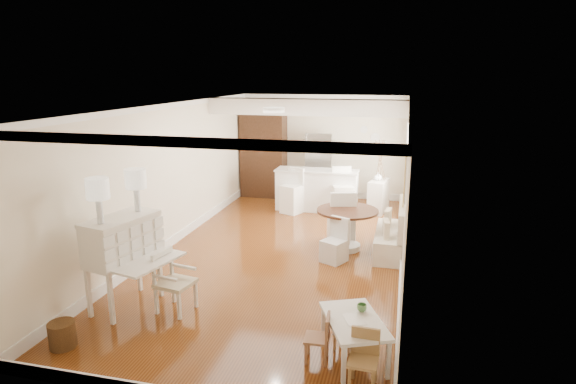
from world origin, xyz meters
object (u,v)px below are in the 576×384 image
at_px(wicker_basket, 62,335).
at_px(fridge, 331,167).
at_px(bar_stool_left, 292,191).
at_px(slip_chair_near, 334,241).
at_px(kids_chair_a, 317,337).
at_px(kids_table, 354,339).
at_px(breakfast_counter, 317,190).
at_px(pantry_cabinet, 264,155).
at_px(slip_chair_far, 341,216).
at_px(kids_chair_c, 363,360).
at_px(secretary_bureau, 124,262).
at_px(bar_stool_right, 342,192).
at_px(sideboard, 379,196).
at_px(kids_chair_b, 345,331).
at_px(dining_table, 347,230).
at_px(gustavian_armchair, 175,282).

relative_size(wicker_basket, fridge, 0.18).
bearing_deg(bar_stool_left, slip_chair_near, -39.58).
bearing_deg(kids_chair_a, kids_table, 107.06).
distance_m(kids_table, slip_chair_near, 3.07).
bearing_deg(kids_chair_a, breakfast_counter, -172.71).
xyz_separation_m(slip_chair_near, pantry_cabinet, (-2.64, 4.39, 0.74)).
height_order(kids_table, pantry_cabinet, pantry_cabinet).
bearing_deg(bar_stool_left, slip_chair_far, -27.24).
distance_m(wicker_basket, kids_chair_c, 3.74).
relative_size(secretary_bureau, bar_stool_right, 1.18).
bearing_deg(slip_chair_near, kids_chair_a, -58.38).
xyz_separation_m(kids_chair_a, slip_chair_far, (-0.30, 4.28, 0.24)).
bearing_deg(sideboard, slip_chair_far, -94.45).
bearing_deg(pantry_cabinet, kids_chair_a, -68.92).
relative_size(secretary_bureau, sideboard, 1.64).
bearing_deg(bar_stool_right, breakfast_counter, 139.38).
xyz_separation_m(kids_chair_b, dining_table, (-0.42, 3.52, 0.16)).
relative_size(kids_table, bar_stool_left, 0.93).
xyz_separation_m(wicker_basket, fridge, (2.15, 7.98, 0.73)).
bearing_deg(pantry_cabinet, wicker_basket, -91.77).
distance_m(secretary_bureau, bar_stool_left, 5.50).
relative_size(kids_chair_c, sideboard, 0.78).
height_order(kids_table, fridge, fridge).
distance_m(bar_stool_right, fridge, 1.46).
height_order(gustavian_armchair, kids_chair_b, gustavian_armchair).
xyz_separation_m(gustavian_armchair, breakfast_counter, (1.00, 5.71, 0.07)).
bearing_deg(kids_chair_a, bar_stool_left, -167.16).
relative_size(wicker_basket, slip_chair_near, 0.41).
xyz_separation_m(dining_table, bar_stool_left, (-1.63, 2.22, 0.15)).
distance_m(gustavian_armchair, dining_table, 3.73).
xyz_separation_m(kids_table, bar_stool_right, (-0.94, 6.02, 0.33)).
bearing_deg(bar_stool_left, breakfast_counter, 59.83).
distance_m(secretary_bureau, kids_chair_b, 3.32).
bearing_deg(secretary_bureau, fridge, 87.34).
xyz_separation_m(gustavian_armchair, kids_chair_c, (2.78, -1.13, -0.12)).
xyz_separation_m(kids_chair_c, slip_chair_far, (-0.88, 4.66, 0.21)).
relative_size(kids_chair_c, slip_chair_far, 0.61).
relative_size(slip_chair_far, bar_stool_left, 0.98).
bearing_deg(sideboard, bar_stool_left, -153.51).
relative_size(kids_table, kids_chair_b, 2.07).
relative_size(kids_chair_b, fridge, 0.28).
distance_m(kids_table, dining_table, 3.72).
xyz_separation_m(wicker_basket, slip_chair_near, (2.89, 3.62, 0.24)).
distance_m(wicker_basket, sideboard, 7.95).
height_order(wicker_basket, breakfast_counter, breakfast_counter).
relative_size(slip_chair_far, pantry_cabinet, 0.47).
relative_size(gustavian_armchair, pantry_cabinet, 0.39).
bearing_deg(kids_table, bar_stool_left, 110.20).
xyz_separation_m(kids_chair_c, fridge, (-1.59, 7.89, 0.57)).
relative_size(wicker_basket, kids_table, 0.32).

